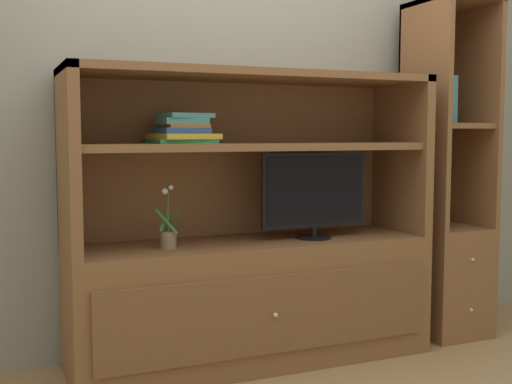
{
  "coord_description": "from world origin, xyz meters",
  "views": [
    {
      "loc": [
        -1.23,
        -2.54,
        1.15
      ],
      "look_at": [
        0.0,
        0.35,
        0.87
      ],
      "focal_mm": 45.04,
      "sensor_mm": 36.0,
      "label": 1
    }
  ],
  "objects_px": {
    "potted_plant": "(168,234)",
    "magazine_stack": "(182,130)",
    "upright_book_row": "(440,102)",
    "bookshelf_tall": "(445,223)",
    "media_console": "(252,270)",
    "tv_monitor": "(314,193)"
  },
  "relations": [
    {
      "from": "media_console",
      "to": "bookshelf_tall",
      "type": "bearing_deg",
      "value": 0.23
    },
    {
      "from": "upright_book_row",
      "to": "magazine_stack",
      "type": "bearing_deg",
      "value": 179.99
    },
    {
      "from": "potted_plant",
      "to": "bookshelf_tall",
      "type": "relative_size",
      "value": 0.16
    },
    {
      "from": "potted_plant",
      "to": "upright_book_row",
      "type": "distance_m",
      "value": 1.72
    },
    {
      "from": "tv_monitor",
      "to": "potted_plant",
      "type": "distance_m",
      "value": 0.78
    },
    {
      "from": "potted_plant",
      "to": "magazine_stack",
      "type": "bearing_deg",
      "value": 26.41
    },
    {
      "from": "media_console",
      "to": "potted_plant",
      "type": "xyz_separation_m",
      "value": [
        -0.44,
        -0.05,
        0.22
      ]
    },
    {
      "from": "potted_plant",
      "to": "bookshelf_tall",
      "type": "bearing_deg",
      "value": 1.82
    },
    {
      "from": "magazine_stack",
      "to": "upright_book_row",
      "type": "height_order",
      "value": "upright_book_row"
    },
    {
      "from": "magazine_stack",
      "to": "bookshelf_tall",
      "type": "relative_size",
      "value": 0.18
    },
    {
      "from": "media_console",
      "to": "potted_plant",
      "type": "bearing_deg",
      "value": -173.88
    },
    {
      "from": "media_console",
      "to": "magazine_stack",
      "type": "distance_m",
      "value": 0.79
    },
    {
      "from": "tv_monitor",
      "to": "potted_plant",
      "type": "relative_size",
      "value": 1.88
    },
    {
      "from": "magazine_stack",
      "to": "tv_monitor",
      "type": "bearing_deg",
      "value": -5.08
    },
    {
      "from": "media_console",
      "to": "potted_plant",
      "type": "height_order",
      "value": "media_console"
    },
    {
      "from": "bookshelf_tall",
      "to": "upright_book_row",
      "type": "distance_m",
      "value": 0.69
    },
    {
      "from": "media_console",
      "to": "potted_plant",
      "type": "relative_size",
      "value": 5.86
    },
    {
      "from": "potted_plant",
      "to": "upright_book_row",
      "type": "relative_size",
      "value": 1.18
    },
    {
      "from": "bookshelf_tall",
      "to": "potted_plant",
      "type": "bearing_deg",
      "value": -178.18
    },
    {
      "from": "magazine_stack",
      "to": "bookshelf_tall",
      "type": "distance_m",
      "value": 1.66
    },
    {
      "from": "potted_plant",
      "to": "bookshelf_tall",
      "type": "distance_m",
      "value": 1.66
    },
    {
      "from": "tv_monitor",
      "to": "magazine_stack",
      "type": "bearing_deg",
      "value": 174.92
    }
  ]
}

